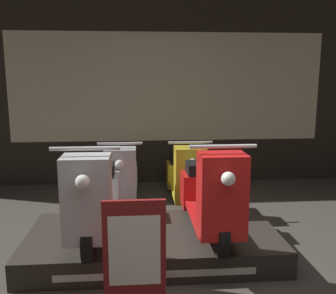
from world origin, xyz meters
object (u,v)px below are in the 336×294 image
object	(u,v)px
scooter_display_left	(95,198)
scooter_backrow_0	(123,178)
scooter_backrow_1	(185,177)
scooter_display_right	(210,195)
price_sign_board	(135,258)

from	to	relation	value
scooter_display_left	scooter_backrow_0	xyz separation A→B (m)	(0.19, 1.57, -0.24)
scooter_display_left	scooter_backrow_1	distance (m)	1.90
scooter_display_left	scooter_backrow_0	size ratio (longest dim) A/B	1.00
scooter_display_right	scooter_display_left	bearing A→B (deg)	180.00
scooter_backrow_1	price_sign_board	xyz separation A→B (m)	(-0.67, -2.43, 0.07)
scooter_backrow_1	scooter_backrow_0	bearing A→B (deg)	180.00
scooter_backrow_0	scooter_backrow_1	xyz separation A→B (m)	(0.85, 0.00, 0.00)
scooter_display_right	price_sign_board	bearing A→B (deg)	-129.33
scooter_backrow_0	scooter_display_left	bearing A→B (deg)	-96.93
price_sign_board	scooter_display_right	bearing A→B (deg)	50.67
price_sign_board	scooter_backrow_1	bearing A→B (deg)	74.60
scooter_backrow_0	price_sign_board	size ratio (longest dim) A/B	1.75
scooter_display_right	price_sign_board	xyz separation A→B (m)	(-0.71, -0.86, -0.17)
price_sign_board	scooter_display_left	bearing A→B (deg)	113.21
scooter_backrow_0	scooter_backrow_1	bearing A→B (deg)	0.00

